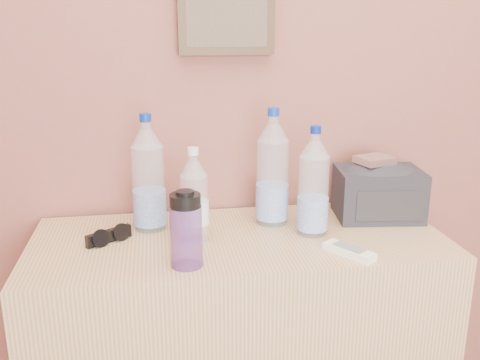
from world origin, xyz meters
The scene contains 11 objects.
picture_frame centered at (-0.22, 1.98, 1.40)m, with size 0.30×0.03×0.25m, color #382311, non-canonical shape.
dresser centered at (-0.22, 1.73, 0.38)m, with size 1.22×0.51×0.76m, color #A4834F.
pet_large_b centered at (-0.48, 1.84, 0.92)m, with size 0.10×0.10×0.36m.
pet_large_c centered at (-0.10, 1.83, 0.92)m, with size 0.10×0.10×0.37m.
pet_large_d centered at (0.00, 1.72, 0.91)m, with size 0.09×0.09×0.33m.
pet_small centered at (-0.35, 1.73, 0.88)m, with size 0.08×0.08×0.28m.
nalgene_bottle centered at (-0.39, 1.55, 0.86)m, with size 0.08×0.08×0.20m.
sunglasses centered at (-0.60, 1.75, 0.78)m, with size 0.14×0.05×0.04m, color black, non-canonical shape.
ac_remote centered at (0.05, 1.55, 0.77)m, with size 0.15×0.05×0.02m, color silver.
toiletry_bag centered at (0.25, 1.82, 0.85)m, with size 0.27×0.19×0.18m, color black, non-canonical shape.
foil_packet centered at (0.23, 1.83, 0.95)m, with size 0.11×0.09×0.02m, color silver.
Camera 1 is at (-0.45, 0.27, 1.37)m, focal length 40.00 mm.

